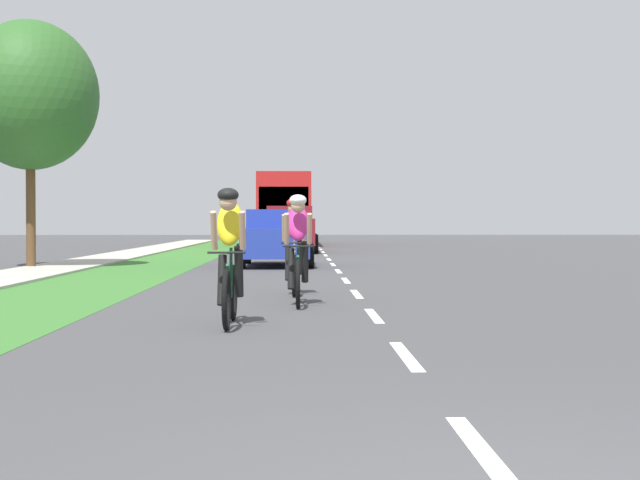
{
  "coord_description": "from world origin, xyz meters",
  "views": [
    {
      "loc": [
        -0.96,
        -3.43,
        1.2
      ],
      "look_at": [
        -0.52,
        15.29,
        0.83
      ],
      "focal_mm": 51.79,
      "sensor_mm": 36.0,
      "label": 1
    }
  ],
  "objects_px": {
    "pickup_white": "(288,227)",
    "street_tree_near": "(30,96)",
    "bus_red": "(285,206)",
    "cyclist_trailing": "(298,249)",
    "cyclist_lead": "(230,255)",
    "cyclist_distant": "(294,245)",
    "sedan_blue": "(277,237)",
    "suv_maroon": "(290,228)"
  },
  "relations": [
    {
      "from": "cyclist_lead",
      "to": "suv_maroon",
      "type": "distance_m",
      "value": 25.28
    },
    {
      "from": "bus_red",
      "to": "cyclist_trailing",
      "type": "bearing_deg",
      "value": -88.88
    },
    {
      "from": "cyclist_trailing",
      "to": "bus_red",
      "type": "bearing_deg",
      "value": 91.12
    },
    {
      "from": "suv_maroon",
      "to": "pickup_white",
      "type": "xyz_separation_m",
      "value": [
        -0.38,
        27.51,
        -0.12
      ]
    },
    {
      "from": "cyclist_distant",
      "to": "bus_red",
      "type": "relative_size",
      "value": 0.15
    },
    {
      "from": "cyclist_trailing",
      "to": "suv_maroon",
      "type": "bearing_deg",
      "value": 90.84
    },
    {
      "from": "suv_maroon",
      "to": "bus_red",
      "type": "xyz_separation_m",
      "value": [
        -0.33,
        11.49,
        1.03
      ]
    },
    {
      "from": "cyclist_lead",
      "to": "suv_maroon",
      "type": "bearing_deg",
      "value": 88.98
    },
    {
      "from": "cyclist_lead",
      "to": "sedan_blue",
      "type": "relative_size",
      "value": 0.4
    },
    {
      "from": "sedan_blue",
      "to": "suv_maroon",
      "type": "distance_m",
      "value": 10.86
    },
    {
      "from": "cyclist_trailing",
      "to": "pickup_white",
      "type": "bearing_deg",
      "value": 90.81
    },
    {
      "from": "cyclist_trailing",
      "to": "cyclist_distant",
      "type": "relative_size",
      "value": 1.0
    },
    {
      "from": "bus_red",
      "to": "street_tree_near",
      "type": "xyz_separation_m",
      "value": [
        -6.22,
        -23.48,
        2.46
      ]
    },
    {
      "from": "cyclist_trailing",
      "to": "cyclist_distant",
      "type": "height_order",
      "value": "same"
    },
    {
      "from": "suv_maroon",
      "to": "street_tree_near",
      "type": "relative_size",
      "value": 0.74
    },
    {
      "from": "cyclist_lead",
      "to": "cyclist_trailing",
      "type": "bearing_deg",
      "value": 72.86
    },
    {
      "from": "cyclist_distant",
      "to": "bus_red",
      "type": "height_order",
      "value": "bus_red"
    },
    {
      "from": "sedan_blue",
      "to": "street_tree_near",
      "type": "height_order",
      "value": "street_tree_near"
    },
    {
      "from": "suv_maroon",
      "to": "pickup_white",
      "type": "relative_size",
      "value": 0.92
    },
    {
      "from": "cyclist_distant",
      "to": "bus_red",
      "type": "xyz_separation_m",
      "value": [
        -0.6,
        32.25,
        1.17
      ]
    },
    {
      "from": "cyclist_lead",
      "to": "cyclist_distant",
      "type": "height_order",
      "value": "same"
    },
    {
      "from": "street_tree_near",
      "to": "sedan_blue",
      "type": "bearing_deg",
      "value": 10.22
    },
    {
      "from": "pickup_white",
      "to": "street_tree_near",
      "type": "relative_size",
      "value": 0.8
    },
    {
      "from": "cyclist_lead",
      "to": "cyclist_trailing",
      "type": "xyz_separation_m",
      "value": [
        0.78,
        2.54,
        0.0
      ]
    },
    {
      "from": "pickup_white",
      "to": "street_tree_near",
      "type": "xyz_separation_m",
      "value": [
        -6.17,
        -39.5,
        3.61
      ]
    },
    {
      "from": "cyclist_lead",
      "to": "cyclist_trailing",
      "type": "height_order",
      "value": "same"
    },
    {
      "from": "bus_red",
      "to": "street_tree_near",
      "type": "distance_m",
      "value": 24.42
    },
    {
      "from": "sedan_blue",
      "to": "pickup_white",
      "type": "distance_m",
      "value": 38.36
    },
    {
      "from": "sedan_blue",
      "to": "suv_maroon",
      "type": "height_order",
      "value": "suv_maroon"
    },
    {
      "from": "suv_maroon",
      "to": "bus_red",
      "type": "distance_m",
      "value": 11.55
    },
    {
      "from": "cyclist_lead",
      "to": "bus_red",
      "type": "bearing_deg",
      "value": 89.82
    },
    {
      "from": "sedan_blue",
      "to": "cyclist_trailing",
      "type": "bearing_deg",
      "value": -87.17
    },
    {
      "from": "cyclist_trailing",
      "to": "cyclist_distant",
      "type": "xyz_separation_m",
      "value": [
        -0.07,
        1.98,
        0.0
      ]
    },
    {
      "from": "cyclist_lead",
      "to": "pickup_white",
      "type": "bearing_deg",
      "value": 89.92
    },
    {
      "from": "cyclist_trailing",
      "to": "bus_red",
      "type": "relative_size",
      "value": 0.15
    },
    {
      "from": "cyclist_trailing",
      "to": "street_tree_near",
      "type": "bearing_deg",
      "value": 122.65
    },
    {
      "from": "sedan_blue",
      "to": "suv_maroon",
      "type": "bearing_deg",
      "value": 88.67
    },
    {
      "from": "bus_red",
      "to": "street_tree_near",
      "type": "height_order",
      "value": "street_tree_near"
    },
    {
      "from": "bus_red",
      "to": "street_tree_near",
      "type": "bearing_deg",
      "value": -104.84
    },
    {
      "from": "cyclist_lead",
      "to": "cyclist_distant",
      "type": "xyz_separation_m",
      "value": [
        0.72,
        4.52,
        0.0
      ]
    },
    {
      "from": "bus_red",
      "to": "pickup_white",
      "type": "height_order",
      "value": "bus_red"
    },
    {
      "from": "cyclist_distant",
      "to": "suv_maroon",
      "type": "bearing_deg",
      "value": 90.74
    }
  ]
}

